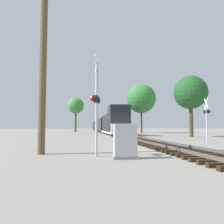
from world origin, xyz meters
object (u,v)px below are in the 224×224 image
tree_deep_background (76,106)px  tree_far_right (190,93)px  crossing_signal_near (96,101)px  crossing_signal_far (207,115)px  tree_mid_background (141,99)px  relay_cabinet (125,142)px  utility_pole (43,62)px  freight_train (103,125)px

tree_deep_background → tree_far_right: bearing=-63.4°
crossing_signal_near → crossing_signal_far: bearing=139.1°
tree_far_right → tree_mid_background: size_ratio=0.74×
crossing_signal_far → relay_cabinet: size_ratio=2.61×
crossing_signal_near → tree_deep_background: 51.40m
crossing_signal_near → tree_deep_background: (-2.71, 51.11, 4.70)m
utility_pole → tree_far_right: bearing=45.4°
tree_far_right → tree_deep_background: tree_deep_background is taller
tree_far_right → tree_deep_background: size_ratio=0.87×
tree_far_right → tree_deep_background: 37.17m
freight_train → tree_far_right: tree_far_right is taller
freight_train → tree_mid_background: size_ratio=5.70×
tree_mid_background → utility_pole: bearing=-112.1°
utility_pole → tree_far_right: size_ratio=1.08×
tree_far_right → tree_mid_background: (-1.26, 20.85, 1.87)m
relay_cabinet → tree_deep_background: (-3.90, 51.98, 6.52)m
freight_train → tree_far_right: bearing=-74.4°
crossing_signal_far → tree_deep_background: tree_deep_background is taller
crossing_signal_near → relay_cabinet: bearing=67.2°
freight_train → crossing_signal_far: bearing=-83.6°
utility_pole → tree_far_right: (16.50, 16.76, 1.45)m
crossing_signal_far → relay_cabinet: bearing=146.0°
tree_far_right → tree_deep_background: bearing=116.6°
utility_pole → relay_cabinet: bearing=-27.8°
tree_far_right → freight_train: bearing=105.6°
tree_deep_background → utility_pole: bearing=-89.9°
relay_cabinet → tree_mid_background: tree_mid_background is taller
crossing_signal_far → utility_pole: size_ratio=0.42×
crossing_signal_near → crossing_signal_far: 11.88m
freight_train → utility_pole: (-7.35, -49.53, 2.67)m
crossing_signal_far → tree_mid_background: bearing=7.7°
crossing_signal_near → crossing_signal_far: size_ratio=1.21×
freight_train → crossing_signal_far: 43.98m
crossing_signal_near → tree_far_right: (13.91, 17.89, 3.48)m
crossing_signal_far → utility_pole: 13.73m
utility_pole → tree_mid_background: 40.72m
crossing_signal_near → tree_deep_background: size_ratio=0.48×
relay_cabinet → tree_far_right: size_ratio=0.17×
tree_far_right → tree_mid_background: tree_mid_background is taller
relay_cabinet → tree_deep_background: tree_deep_background is taller
freight_train → utility_pole: size_ratio=7.15×
freight_train → relay_cabinet: freight_train is taller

